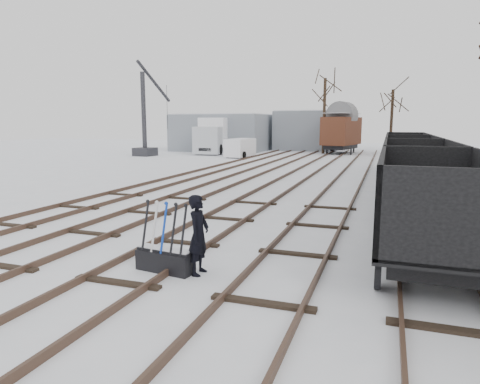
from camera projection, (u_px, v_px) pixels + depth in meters
The scene contains 16 objects.
ground at pixel (185, 244), 11.28m from camera, with size 120.00×120.00×0.00m, color white.
tracks at pixel (294, 178), 24.02m from camera, with size 13.90×52.00×0.16m.
shed_left at pixel (223, 132), 48.72m from camera, with size 10.00×8.00×4.10m.
shed_right at pixel (308, 130), 49.50m from camera, with size 7.00×6.00×4.50m.
ground_frame at pixel (165, 259), 9.16m from camera, with size 1.35×0.61×1.49m.
worker at pixel (199, 235), 8.92m from camera, with size 0.62×0.41×1.69m, color black.
freight_wagon_a at pixel (434, 223), 9.55m from camera, with size 2.44×6.09×2.49m.
freight_wagon_b at pixel (417, 184), 15.52m from camera, with size 2.44×6.09×2.49m.
freight_wagon_c at pixel (410, 167), 21.49m from camera, with size 2.44×6.09×2.49m.
freight_wagon_d at pixel (405, 157), 27.45m from camera, with size 2.44×6.09×2.49m.
box_van_wagon at pixel (341, 130), 43.59m from camera, with size 3.96×5.84×4.08m.
lorry at pixel (215, 135), 44.56m from camera, with size 3.35×8.23×3.63m.
panel_van at pixel (240, 148), 39.28m from camera, with size 1.92×3.93×1.68m.
crane at pixel (146, 131), 40.63m from camera, with size 1.94×5.20×8.81m.
tree_far_left at pixel (324, 116), 43.36m from camera, with size 0.30×0.30×7.55m, color black.
tree_far_right at pixel (391, 121), 44.33m from camera, with size 0.30×0.30×6.50m, color black.
Camera 1 is at (4.95, -9.83, 3.17)m, focal length 32.00 mm.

